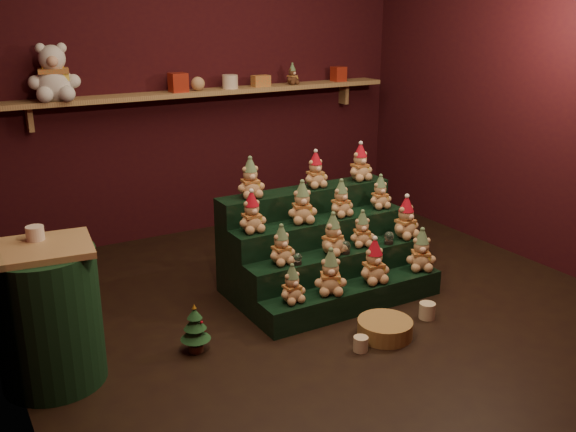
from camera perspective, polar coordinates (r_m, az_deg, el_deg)
ground at (r=4.57m, az=3.03°, el=-8.10°), size 4.00×4.00×0.00m
back_wall at (r=5.95m, az=-7.79°, el=12.01°), size 4.00×0.10×2.80m
right_wall at (r=5.54m, az=21.69°, el=10.48°), size 0.10×4.00×2.80m
back_shelf at (r=5.80m, az=-7.06°, el=10.83°), size 3.60×0.26×0.24m
riser_tier_front at (r=4.52m, az=5.89°, el=-7.24°), size 1.40×0.22×0.18m
riser_tier_midfront at (r=4.64m, az=4.33°, el=-5.25°), size 1.40×0.22×0.36m
riser_tier_midback at (r=4.78m, az=2.87°, el=-3.36°), size 1.40×0.22×0.54m
riser_tier_back at (r=4.92m, az=1.50°, el=-1.57°), size 1.40×0.22×0.72m
teddy_0 at (r=4.18m, az=0.36°, el=-6.04°), size 0.19×0.17×0.25m
teddy_1 at (r=4.30m, az=3.79°, el=-4.97°), size 0.28×0.27×0.31m
teddy_2 at (r=4.50m, az=7.65°, el=-4.00°), size 0.24×0.22×0.31m
teddy_3 at (r=4.77m, az=11.76°, el=-2.94°), size 0.29×0.28×0.31m
teddy_4 at (r=4.31m, az=-0.60°, el=-2.58°), size 0.20×0.18×0.27m
teddy_5 at (r=4.49m, az=4.00°, el=-1.60°), size 0.26×0.25×0.29m
teddy_6 at (r=4.66m, az=6.60°, el=-1.13°), size 0.23×0.21×0.26m
teddy_7 at (r=4.87m, az=10.42°, el=-0.15°), size 0.24×0.22×0.31m
teddy_8 at (r=4.39m, az=-3.25°, el=0.34°), size 0.21×0.19×0.28m
teddy_9 at (r=4.57m, az=1.26°, el=1.23°), size 0.26×0.24×0.30m
teddy_10 at (r=4.73m, az=4.73°, el=1.57°), size 0.21×0.19×0.27m
teddy_11 at (r=4.96m, az=8.19°, el=2.13°), size 0.20×0.18×0.25m
teddy_12 at (r=4.56m, az=-3.37°, el=3.41°), size 0.22×0.21×0.28m
teddy_13 at (r=4.82m, az=2.45°, el=4.12°), size 0.19×0.17×0.26m
teddy_14 at (r=5.04m, az=6.43°, el=4.76°), size 0.20×0.18×0.28m
snow_globe_a at (r=4.33m, az=0.85°, el=-3.81°), size 0.06×0.06×0.08m
snow_globe_b at (r=4.53m, az=5.13°, el=-2.78°), size 0.07×0.07×0.09m
snow_globe_c at (r=4.75m, az=8.96°, el=-1.92°), size 0.07×0.07×0.10m
side_table at (r=3.80m, az=-20.53°, el=-8.30°), size 0.58×0.57×0.81m
table_ornament at (r=3.72m, az=-21.56°, el=-1.43°), size 0.10×0.10×0.08m
mini_christmas_tree at (r=4.00m, az=-8.25°, el=-9.86°), size 0.19×0.19×0.32m
mug_left at (r=4.04m, az=6.48°, el=-11.23°), size 0.09×0.09×0.09m
mug_right at (r=4.49m, az=12.26°, el=-8.23°), size 0.11×0.11×0.11m
wicker_basket at (r=4.21m, az=8.60°, el=-9.85°), size 0.45×0.45×0.11m
white_bear at (r=5.36m, az=-20.19°, el=12.52°), size 0.44×0.41×0.55m
brown_bear at (r=6.13m, az=0.39°, el=12.49°), size 0.16×0.15×0.19m
gift_tin_red_a at (r=5.66m, az=-9.74°, el=11.62°), size 0.14×0.14×0.16m
gift_tin_cream at (r=5.85m, az=-5.17°, el=11.80°), size 0.14×0.14×0.12m
gift_tin_red_b at (r=6.43m, az=4.51°, el=12.48°), size 0.12×0.12×0.14m
shelf_plush_ball at (r=5.73m, az=-8.02°, el=11.57°), size 0.12×0.12×0.12m
scarf_gift_box at (r=5.99m, az=-2.43°, el=11.91°), size 0.16×0.10×0.10m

